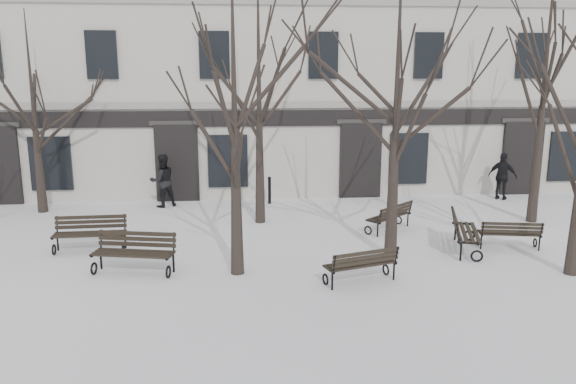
{
  "coord_description": "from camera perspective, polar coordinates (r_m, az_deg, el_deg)",
  "views": [
    {
      "loc": [
        -1.17,
        -13.17,
        4.87
      ],
      "look_at": [
        0.25,
        3.0,
        1.33
      ],
      "focal_mm": 35.0,
      "sensor_mm": 36.0,
      "label": 1
    }
  ],
  "objects": [
    {
      "name": "ground",
      "position": [
        14.09,
        0.05,
        -7.93
      ],
      "size": [
        100.0,
        100.0,
        0.0
      ],
      "primitive_type": "plane",
      "color": "white",
      "rests_on": "ground"
    },
    {
      "name": "building",
      "position": [
        26.16,
        -2.54,
        13.69
      ],
      "size": [
        40.4,
        10.2,
        11.4
      ],
      "color": "#B6B2A9",
      "rests_on": "ground"
    },
    {
      "name": "tree_1",
      "position": [
        13.07,
        -5.53,
        11.26
      ],
      "size": [
        5.2,
        5.2,
        7.44
      ],
      "color": "black",
      "rests_on": "ground"
    },
    {
      "name": "tree_2",
      "position": [
        14.42,
        11.11,
        12.6
      ],
      "size": [
        5.6,
        5.6,
        8.0
      ],
      "color": "black",
      "rests_on": "ground"
    },
    {
      "name": "tree_4",
      "position": [
        20.95,
        -24.62,
        9.59
      ],
      "size": [
        4.8,
        4.8,
        6.85
      ],
      "color": "black",
      "rests_on": "ground"
    },
    {
      "name": "tree_5",
      "position": [
        17.76,
        -3.01,
        13.23
      ],
      "size": [
        5.78,
        5.78,
        8.26
      ],
      "color": "black",
      "rests_on": "ground"
    },
    {
      "name": "tree_6",
      "position": [
        19.55,
        24.9,
        13.41
      ],
      "size": [
        6.3,
        6.3,
        9.0
      ],
      "color": "black",
      "rests_on": "ground"
    },
    {
      "name": "bench_0",
      "position": [
        14.26,
        -15.35,
        -5.83
      ],
      "size": [
        2.07,
        1.11,
        0.99
      ],
      "rotation": [
        0.0,
        0.0,
        -0.21
      ],
      "color": "black",
      "rests_on": "ground"
    },
    {
      "name": "bench_1",
      "position": [
        13.21,
        7.49,
        -7.26
      ],
      "size": [
        1.81,
        1.11,
        0.87
      ],
      "rotation": [
        0.0,
        0.0,
        3.45
      ],
      "color": "black",
      "rests_on": "ground"
    },
    {
      "name": "bench_2",
      "position": [
        16.74,
        21.6,
        -3.91
      ],
      "size": [
        1.71,
        0.89,
        0.83
      ],
      "rotation": [
        0.0,
        0.0,
        2.95
      ],
      "color": "black",
      "rests_on": "ground"
    },
    {
      "name": "bench_3",
      "position": [
        16.31,
        -19.48,
        -3.89
      ],
      "size": [
        1.94,
        0.77,
        0.96
      ],
      "rotation": [
        0.0,
        0.0,
        0.04
      ],
      "color": "black",
      "rests_on": "ground"
    },
    {
      "name": "bench_4",
      "position": [
        17.58,
        10.37,
        -2.4
      ],
      "size": [
        1.7,
        1.59,
        0.88
      ],
      "rotation": [
        0.0,
        0.0,
        3.86
      ],
      "color": "black",
      "rests_on": "ground"
    },
    {
      "name": "bench_5",
      "position": [
        16.17,
        17.4,
        -3.78
      ],
      "size": [
        1.28,
        2.11,
        1.01
      ],
      "rotation": [
        0.0,
        0.0,
        1.27
      ],
      "color": "black",
      "rests_on": "ground"
    },
    {
      "name": "bollard_a",
      "position": [
        20.8,
        -1.89,
        0.29
      ],
      "size": [
        0.13,
        0.13,
        1.03
      ],
      "color": "black",
      "rests_on": "ground"
    },
    {
      "name": "bollard_b",
      "position": [
        20.81,
        10.49,
        0.18
      ],
      "size": [
        0.14,
        0.14,
        1.08
      ],
      "color": "black",
      "rests_on": "ground"
    },
    {
      "name": "pedestrian_b",
      "position": [
        20.96,
        -12.5,
        -1.45
      ],
      "size": [
        1.16,
        1.06,
        1.92
      ],
      "primitive_type": "imported",
      "rotation": [
        0.0,
        0.0,
        3.6
      ],
      "color": "black",
      "rests_on": "ground"
    },
    {
      "name": "pedestrian_c",
      "position": [
        23.09,
        20.79,
        -0.71
      ],
      "size": [
        1.1,
        1.02,
        1.81
      ],
      "primitive_type": "imported",
      "rotation": [
        0.0,
        0.0,
        2.45
      ],
      "color": "black",
      "rests_on": "ground"
    }
  ]
}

